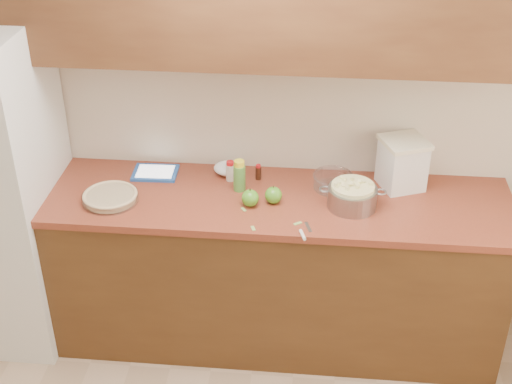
# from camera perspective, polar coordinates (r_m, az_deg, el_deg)

# --- Properties ---
(room_shell) EXTENTS (3.60, 3.60, 3.60)m
(room_shell) POSITION_cam_1_polar(r_m,az_deg,el_deg) (2.29, -3.35, -11.66)
(room_shell) COLOR tan
(room_shell) RESTS_ON ground
(counter_run) EXTENTS (2.64, 0.68, 0.92)m
(counter_run) POSITION_cam_1_polar(r_m,az_deg,el_deg) (3.96, 0.13, -6.06)
(counter_run) COLOR #513116
(counter_run) RESTS_ON ground
(pie) EXTENTS (0.29, 0.29, 0.05)m
(pie) POSITION_cam_1_polar(r_m,az_deg,el_deg) (3.72, -11.58, -0.40)
(pie) COLOR silver
(pie) RESTS_ON counter_run
(colander) EXTENTS (0.34, 0.25, 0.13)m
(colander) POSITION_cam_1_polar(r_m,az_deg,el_deg) (3.62, 7.71, -0.32)
(colander) COLOR gray
(colander) RESTS_ON counter_run
(flour_canister) EXTENTS (0.29, 0.29, 0.27)m
(flour_canister) POSITION_cam_1_polar(r_m,az_deg,el_deg) (3.80, 11.62, 2.29)
(flour_canister) COLOR white
(flour_canister) RESTS_ON counter_run
(tablet) EXTENTS (0.25, 0.19, 0.02)m
(tablet) POSITION_cam_1_polar(r_m,az_deg,el_deg) (3.94, -8.06, 1.55)
(tablet) COLOR #2150A0
(tablet) RESTS_ON counter_run
(paring_knife) EXTENTS (0.06, 0.16, 0.02)m
(paring_knife) POSITION_cam_1_polar(r_m,az_deg,el_deg) (3.41, 3.82, -3.34)
(paring_knife) COLOR gray
(paring_knife) RESTS_ON counter_run
(lemon_bottle) EXTENTS (0.06, 0.06, 0.17)m
(lemon_bottle) POSITION_cam_1_polar(r_m,az_deg,el_deg) (3.72, -1.34, 1.29)
(lemon_bottle) COLOR #4C8C38
(lemon_bottle) RESTS_ON counter_run
(cinnamon_shaker) EXTENTS (0.05, 0.05, 0.11)m
(cinnamon_shaker) POSITION_cam_1_polar(r_m,az_deg,el_deg) (3.82, -2.07, 1.67)
(cinnamon_shaker) COLOR beige
(cinnamon_shaker) RESTS_ON counter_run
(vanilla_bottle) EXTENTS (0.03, 0.03, 0.09)m
(vanilla_bottle) POSITION_cam_1_polar(r_m,az_deg,el_deg) (3.83, 0.18, 1.59)
(vanilla_bottle) COLOR black
(vanilla_bottle) RESTS_ON counter_run
(mixing_bowl) EXTENTS (0.21, 0.21, 0.08)m
(mixing_bowl) POSITION_cam_1_polar(r_m,az_deg,el_deg) (3.77, 6.18, 0.92)
(mixing_bowl) COLOR silver
(mixing_bowl) RESTS_ON counter_run
(paper_towel) EXTENTS (0.20, 0.17, 0.07)m
(paper_towel) POSITION_cam_1_polar(r_m,az_deg,el_deg) (3.89, -2.17, 1.91)
(paper_towel) COLOR white
(paper_towel) RESTS_ON counter_run
(apple_left) EXTENTS (0.09, 0.09, 0.10)m
(apple_left) POSITION_cam_1_polar(r_m,az_deg,el_deg) (3.60, -0.47, -0.48)
(apple_left) COLOR #499122
(apple_left) RESTS_ON counter_run
(apple_center) EXTENTS (0.09, 0.09, 0.10)m
(apple_center) POSITION_cam_1_polar(r_m,az_deg,el_deg) (3.63, 1.40, -0.25)
(apple_center) COLOR #499122
(apple_center) RESTS_ON counter_run
(peel_a) EXTENTS (0.04, 0.04, 0.00)m
(peel_a) POSITION_cam_1_polar(r_m,az_deg,el_deg) (3.49, 3.36, -2.52)
(peel_a) COLOR #92B759
(peel_a) RESTS_ON counter_run
(peel_b) EXTENTS (0.03, 0.04, 0.00)m
(peel_b) POSITION_cam_1_polar(r_m,az_deg,el_deg) (3.59, -1.00, -1.41)
(peel_b) COLOR #92B759
(peel_b) RESTS_ON counter_run
(peel_c) EXTENTS (0.03, 0.04, 0.00)m
(peel_c) POSITION_cam_1_polar(r_m,az_deg,el_deg) (3.45, -0.23, -2.92)
(peel_c) COLOR #92B759
(peel_c) RESTS_ON counter_run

